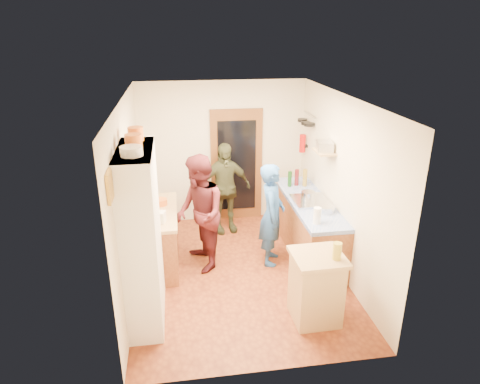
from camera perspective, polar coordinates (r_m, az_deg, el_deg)
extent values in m
cube|color=brown|center=(6.58, -0.13, -10.71)|extent=(3.00, 4.00, 0.02)
cube|color=silver|center=(5.64, -0.16, 12.46)|extent=(3.00, 4.00, 0.02)
cube|color=beige|center=(7.87, -2.32, 5.27)|extent=(3.00, 0.02, 2.60)
cube|color=beige|center=(4.21, 3.98, -9.98)|extent=(3.00, 0.02, 2.60)
cube|color=beige|center=(5.96, -14.64, -0.83)|extent=(0.02, 4.00, 2.60)
cube|color=beige|center=(6.37, 13.42, 0.72)|extent=(0.02, 4.00, 2.60)
cube|color=brown|center=(7.94, -0.47, 3.54)|extent=(0.95, 0.06, 2.10)
cube|color=black|center=(7.90, -0.43, 3.46)|extent=(0.70, 0.02, 1.70)
cube|color=white|center=(5.30, -12.93, -5.95)|extent=(0.40, 1.20, 2.20)
cube|color=white|center=(4.91, -13.97, 5.33)|extent=(0.40, 1.14, 0.04)
cylinder|color=white|center=(4.65, -14.28, 5.30)|extent=(0.24, 0.24, 0.10)
cylinder|color=orange|center=(4.95, -14.01, 6.62)|extent=(0.19, 0.19, 0.15)
cylinder|color=orange|center=(5.26, -13.74, 7.54)|extent=(0.18, 0.18, 0.16)
cube|color=#985E36|center=(6.71, -10.97, -6.17)|extent=(0.60, 1.40, 0.85)
cube|color=tan|center=(6.52, -11.24, -2.66)|extent=(0.64, 1.44, 0.05)
cube|color=white|center=(6.09, -10.97, -3.29)|extent=(0.24, 0.19, 0.16)
cylinder|color=white|center=(6.26, -11.85, -2.51)|extent=(0.19, 0.19, 0.19)
cylinder|color=orange|center=(6.68, -10.54, -1.31)|extent=(0.25, 0.25, 0.09)
cube|color=tan|center=(6.95, -10.97, -0.75)|extent=(0.31, 0.24, 0.02)
cube|color=#985E36|center=(7.04, 8.99, -4.69)|extent=(0.60, 2.20, 0.84)
cube|color=#163BB3|center=(6.86, 9.20, -1.31)|extent=(0.62, 2.22, 0.06)
cube|color=silver|center=(6.77, 9.41, -1.16)|extent=(0.55, 0.58, 0.04)
cylinder|color=silver|center=(6.72, 9.05, -0.49)|extent=(0.21, 0.21, 0.14)
cylinder|color=#143F14|center=(7.34, 6.66, 1.75)|extent=(0.08, 0.08, 0.27)
cylinder|color=#591419|center=(7.40, 7.57, 1.93)|extent=(0.08, 0.08, 0.29)
cylinder|color=olive|center=(7.38, 8.65, 1.90)|extent=(0.09, 0.09, 0.30)
cylinder|color=white|center=(6.04, 10.25, -3.11)|extent=(0.12, 0.12, 0.23)
cylinder|color=silver|center=(6.44, 11.35, -2.21)|extent=(0.32, 0.32, 0.10)
cube|color=tan|center=(5.51, 10.07, -12.63)|extent=(0.56, 0.56, 0.86)
cube|color=tan|center=(5.28, 10.39, -8.53)|extent=(0.64, 0.64, 0.05)
cube|color=white|center=(5.30, 9.70, -8.24)|extent=(0.36, 0.29, 0.02)
cylinder|color=#AD9E2D|center=(5.18, 12.83, -7.69)|extent=(0.11, 0.11, 0.21)
cylinder|color=silver|center=(7.53, 9.31, 10.15)|extent=(0.02, 0.65, 0.02)
cylinder|color=black|center=(7.38, 9.21, 8.88)|extent=(0.18, 0.18, 0.05)
cylinder|color=black|center=(7.57, 8.74, 9.07)|extent=(0.16, 0.16, 0.05)
cylinder|color=black|center=(7.75, 8.31, 9.46)|extent=(0.17, 0.17, 0.05)
cube|color=tan|center=(6.59, 11.17, 5.29)|extent=(0.26, 0.42, 0.03)
cube|color=silver|center=(6.57, 11.22, 6.04)|extent=(0.26, 0.33, 0.15)
cube|color=black|center=(7.83, 8.73, 6.10)|extent=(0.06, 0.10, 0.04)
cylinder|color=red|center=(7.80, 8.33, 6.44)|extent=(0.11, 0.11, 0.32)
cube|color=gold|center=(4.26, -16.99, 0.72)|extent=(0.03, 0.25, 0.30)
imported|color=#244D93|center=(6.48, 4.53, -3.12)|extent=(0.53, 0.67, 1.60)
imported|color=#46161B|center=(6.38, -5.25, -2.73)|extent=(0.83, 0.98, 1.77)
imported|color=#353822|center=(7.48, -2.04, 0.50)|extent=(1.01, 0.56, 1.63)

